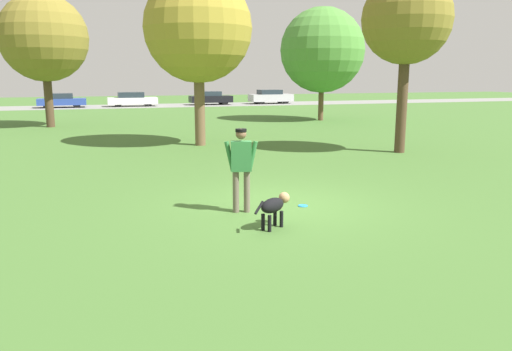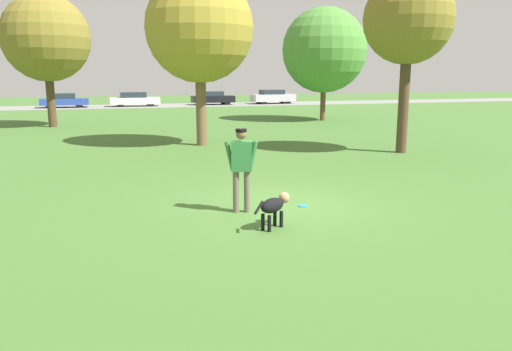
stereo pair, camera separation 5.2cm
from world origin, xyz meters
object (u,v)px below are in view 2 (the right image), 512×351
at_px(frisbee, 303,206).
at_px(parked_car_black, 213,98).
at_px(person, 241,163).
at_px(parked_car_white, 134,99).
at_px(parked_car_blue, 64,100).
at_px(tree_near_right, 408,20).
at_px(dog, 274,206).
at_px(tree_far_left, 46,38).
at_px(parked_car_silver, 273,97).
at_px(tree_mid_center, 199,29).
at_px(tree_far_right, 324,50).

relative_size(frisbee, parked_car_black, 0.05).
xyz_separation_m(person, parked_car_white, (0.08, 37.08, -0.41)).
distance_m(parked_car_blue, parked_car_white, 5.98).
bearing_deg(parked_car_black, tree_near_right, -90.29).
distance_m(dog, parked_car_black, 39.37).
height_order(dog, frisbee, dog).
bearing_deg(frisbee, tree_far_left, 108.96).
relative_size(parked_car_black, parked_car_silver, 0.93).
bearing_deg(parked_car_blue, tree_far_left, -89.50).
distance_m(tree_far_left, tree_mid_center, 11.57).
relative_size(dog, frisbee, 4.29).
distance_m(dog, tree_near_right, 11.41).
height_order(frisbee, tree_far_right, tree_far_right).
distance_m(dog, frisbee, 1.76).
distance_m(parked_car_blue, parked_car_black, 13.30).
xyz_separation_m(person, parked_car_blue, (-5.90, 37.14, -0.42)).
height_order(tree_far_right, parked_car_silver, tree_far_right).
relative_size(person, tree_mid_center, 0.26).
bearing_deg(person, frisbee, 15.49).
relative_size(tree_mid_center, parked_car_black, 1.68).
bearing_deg(tree_mid_center, parked_car_white, 92.22).
bearing_deg(tree_near_right, frisbee, -136.30).
bearing_deg(parked_car_white, parked_car_black, 2.25).
xyz_separation_m(frisbee, parked_car_silver, (12.04, 37.36, 0.68)).
relative_size(tree_mid_center, parked_car_blue, 1.67).
height_order(frisbee, parked_car_white, parked_car_white).
xyz_separation_m(parked_car_blue, parked_car_black, (13.30, 0.34, 0.02)).
relative_size(person, parked_car_white, 0.40).
bearing_deg(frisbee, parked_car_silver, 72.14).
distance_m(dog, parked_car_silver, 40.84).
bearing_deg(tree_near_right, tree_far_right, 78.17).
distance_m(tree_near_right, tree_mid_center, 7.85).
xyz_separation_m(tree_far_left, parked_car_white, (5.46, 17.26, -4.10)).
height_order(parked_car_blue, parked_car_black, parked_car_black).
distance_m(dog, parked_car_white, 38.33).
relative_size(frisbee, parked_car_blue, 0.05).
relative_size(frisbee, parked_car_silver, 0.05).
xyz_separation_m(dog, tree_far_right, (10.25, 20.40, 3.87)).
height_order(person, parked_car_white, person).
height_order(person, dog, person).
relative_size(frisbee, tree_far_left, 0.03).
xyz_separation_m(tree_far_right, parked_car_black, (-3.14, 18.31, -3.66)).
bearing_deg(person, dog, -63.30).
xyz_separation_m(parked_car_black, parked_car_silver, (6.05, -0.06, 0.05)).
xyz_separation_m(tree_far_left, parked_car_black, (12.78, 17.65, -4.10)).
xyz_separation_m(tree_far_right, parked_car_white, (-10.46, 17.92, -3.66)).
xyz_separation_m(tree_mid_center, parked_car_blue, (-7.02, 26.88, -3.98)).
height_order(person, parked_car_blue, person).
height_order(parked_car_white, parked_car_black, parked_car_white).
distance_m(person, tree_far_left, 20.87).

